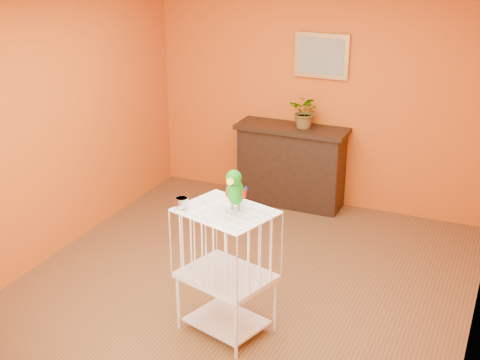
% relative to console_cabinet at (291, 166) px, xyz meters
% --- Properties ---
extents(ground, '(4.50, 4.50, 0.00)m').
position_rel_console_cabinet_xyz_m(ground, '(0.26, -2.02, -0.48)').
color(ground, brown).
rests_on(ground, ground).
extents(room_shell, '(4.50, 4.50, 4.50)m').
position_rel_console_cabinet_xyz_m(room_shell, '(0.26, -2.02, 1.10)').
color(room_shell, '#CD5313').
rests_on(room_shell, ground).
extents(console_cabinet, '(1.29, 0.46, 0.96)m').
position_rel_console_cabinet_xyz_m(console_cabinet, '(0.00, 0.00, 0.00)').
color(console_cabinet, black).
rests_on(console_cabinet, ground).
extents(potted_plant, '(0.39, 0.43, 0.30)m').
position_rel_console_cabinet_xyz_m(potted_plant, '(0.16, -0.02, 0.63)').
color(potted_plant, '#26722D').
rests_on(potted_plant, console_cabinet).
extents(framed_picture, '(0.62, 0.04, 0.50)m').
position_rel_console_cabinet_xyz_m(framed_picture, '(0.26, 0.19, 1.27)').
color(framed_picture, '#B48240').
rests_on(framed_picture, room_shell).
extents(birdcage, '(0.82, 0.71, 1.07)m').
position_rel_console_cabinet_xyz_m(birdcage, '(0.42, -2.70, 0.08)').
color(birdcage, white).
rests_on(birdcage, ground).
extents(feed_cup, '(0.10, 0.10, 0.07)m').
position_rel_console_cabinet_xyz_m(feed_cup, '(0.08, -2.77, 0.64)').
color(feed_cup, silver).
rests_on(feed_cup, birdcage).
extents(parrot, '(0.17, 0.31, 0.34)m').
position_rel_console_cabinet_xyz_m(parrot, '(0.48, -2.66, 0.77)').
color(parrot, '#59544C').
rests_on(parrot, birdcage).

